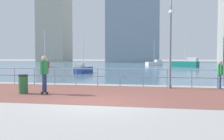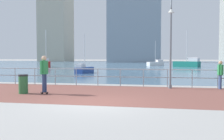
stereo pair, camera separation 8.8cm
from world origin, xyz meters
name	(u,v)px [view 2 (the right image)]	position (x,y,z in m)	size (l,w,h in m)	color
ground	(149,66)	(0.00, 40.00, 0.00)	(220.00, 220.00, 0.00)	#ADAAA5
brick_paving	(110,93)	(0.00, 2.66, 0.00)	(28.00, 6.50, 0.01)	brown
harbor_water	(151,64)	(0.00, 50.91, 0.00)	(180.00, 88.00, 0.00)	slate
waterfront_railing	(120,74)	(0.00, 5.91, 0.73)	(25.25, 0.06, 1.06)	#9EADB7
lamppost	(171,38)	(2.94, 5.14, 2.79)	(0.36, 0.82, 5.05)	slate
skateboarder	(44,71)	(-3.06, 1.93, 1.11)	(0.41, 0.56, 1.84)	black
bystander	(220,73)	(5.65, 5.56, 0.91)	(0.25, 0.55, 1.56)	#384C7A
trash_bin	(23,84)	(-4.11, 1.83, 0.47)	(0.46, 0.46, 0.93)	#2D6638
sailboat_yellow	(156,63)	(1.20, 43.04, 0.47)	(3.38, 3.04, 4.89)	white
sailboat_gray	(84,69)	(-5.83, 17.52, 0.40)	(1.36, 3.11, 4.22)	#284799
sailboat_ivory	(46,64)	(-16.86, 31.74, 0.60)	(3.04, 4.69, 6.33)	#B21E1E
sailboat_red	(187,63)	(6.74, 37.27, 0.61)	(4.62, 3.50, 6.37)	#197266
tower_steel	(56,14)	(-37.82, 85.87, 18.05)	(10.57, 11.24, 37.77)	#B2AD99
tower_beige	(136,26)	(-6.37, 78.10, 11.86)	(16.57, 15.83, 25.38)	#8493A3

